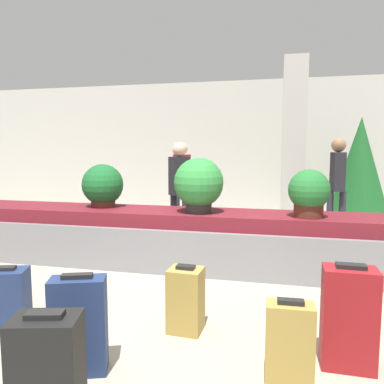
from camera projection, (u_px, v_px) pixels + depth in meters
The scene contains 17 objects.
ground_plane at pixel (148, 324), 3.28m from camera, with size 18.00×18.00×0.00m, color #9E937F.
back_wall at pixel (234, 147), 9.24m from camera, with size 18.00×0.06×3.20m.
carousel at pixel (192, 239), 4.91m from camera, with size 7.75×0.95×0.73m.
pillar at pixel (294, 146), 6.91m from camera, with size 0.43×0.43×3.20m.
suitcase_0 at pixel (47, 372), 2.02m from camera, with size 0.41×0.33×0.66m.
suitcase_1 at pixel (349, 317), 2.60m from camera, with size 0.36×0.24×0.74m.
suitcase_2 at pixel (3, 299), 3.16m from camera, with size 0.45×0.36×0.54m.
suitcase_4 at pixel (186, 300), 3.13m from camera, with size 0.29×0.26×0.57m.
suitcase_6 at pixel (79, 325), 2.53m from camera, with size 0.41×0.30×0.69m.
suitcase_7 at pixel (289, 346), 2.36m from camera, with size 0.30×0.18×0.59m.
potted_plant_0 at pixel (103, 186), 5.22m from camera, with size 0.57×0.57×0.60m.
potted_plant_1 at pixel (309, 193), 4.39m from camera, with size 0.48×0.48×0.57m.
potted_plant_2 at pixel (199, 184), 4.72m from camera, with size 0.63×0.63×0.70m.
traveler_0 at pixel (179, 183), 6.15m from camera, with size 0.34×0.36×1.64m.
traveler_1 at pixel (182, 176), 7.50m from camera, with size 0.37×0.31×1.67m.
traveler_2 at pixel (337, 179), 6.33m from camera, with size 0.31×0.34×1.73m.
decorated_tree at pixel (360, 167), 7.46m from camera, with size 1.18×1.18×2.18m.
Camera 1 is at (1.09, -2.96, 1.51)m, focal length 35.00 mm.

